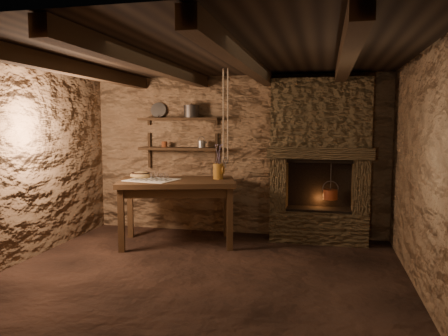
% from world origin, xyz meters
% --- Properties ---
extents(floor, '(4.50, 4.50, 0.00)m').
position_xyz_m(floor, '(0.00, 0.00, 0.00)').
color(floor, black).
rests_on(floor, ground).
extents(back_wall, '(4.50, 0.04, 2.40)m').
position_xyz_m(back_wall, '(0.00, 2.00, 1.20)').
color(back_wall, brown).
rests_on(back_wall, floor).
extents(front_wall, '(4.50, 0.04, 2.40)m').
position_xyz_m(front_wall, '(0.00, -2.00, 1.20)').
color(front_wall, brown).
rests_on(front_wall, floor).
extents(left_wall, '(0.04, 4.00, 2.40)m').
position_xyz_m(left_wall, '(-2.25, 0.00, 1.20)').
color(left_wall, brown).
rests_on(left_wall, floor).
extents(right_wall, '(0.04, 4.00, 2.40)m').
position_xyz_m(right_wall, '(2.25, 0.00, 1.20)').
color(right_wall, brown).
rests_on(right_wall, floor).
extents(ceiling, '(4.50, 4.00, 0.04)m').
position_xyz_m(ceiling, '(0.00, 0.00, 2.40)').
color(ceiling, black).
rests_on(ceiling, back_wall).
extents(beam_far_left, '(0.14, 3.95, 0.16)m').
position_xyz_m(beam_far_left, '(-1.50, 0.00, 2.31)').
color(beam_far_left, black).
rests_on(beam_far_left, ceiling).
extents(beam_mid_left, '(0.14, 3.95, 0.16)m').
position_xyz_m(beam_mid_left, '(-0.50, 0.00, 2.31)').
color(beam_mid_left, black).
rests_on(beam_mid_left, ceiling).
extents(beam_mid_right, '(0.14, 3.95, 0.16)m').
position_xyz_m(beam_mid_right, '(0.50, 0.00, 2.31)').
color(beam_mid_right, black).
rests_on(beam_mid_right, ceiling).
extents(beam_far_right, '(0.14, 3.95, 0.16)m').
position_xyz_m(beam_far_right, '(1.50, 0.00, 2.31)').
color(beam_far_right, black).
rests_on(beam_far_right, ceiling).
extents(shelf_lower, '(1.25, 0.30, 0.04)m').
position_xyz_m(shelf_lower, '(-0.85, 1.84, 1.30)').
color(shelf_lower, black).
rests_on(shelf_lower, back_wall).
extents(shelf_upper, '(1.25, 0.30, 0.04)m').
position_xyz_m(shelf_upper, '(-0.85, 1.84, 1.75)').
color(shelf_upper, black).
rests_on(shelf_upper, back_wall).
extents(hearth, '(1.43, 0.51, 2.30)m').
position_xyz_m(hearth, '(1.25, 1.77, 1.23)').
color(hearth, '#3A2D1D').
rests_on(hearth, floor).
extents(work_table, '(1.77, 1.31, 0.90)m').
position_xyz_m(work_table, '(-0.68, 1.19, 0.49)').
color(work_table, '#372313').
rests_on(work_table, floor).
extents(linen_cloth, '(0.74, 0.64, 0.01)m').
position_xyz_m(linen_cloth, '(-1.00, 1.08, 0.91)').
color(linen_cloth, beige).
rests_on(linen_cloth, work_table).
extents(pewter_cutlery_row, '(0.57, 0.31, 0.01)m').
position_xyz_m(pewter_cutlery_row, '(-1.00, 1.06, 0.92)').
color(pewter_cutlery_row, gray).
rests_on(pewter_cutlery_row, linen_cloth).
extents(drinking_glasses, '(0.21, 0.06, 0.08)m').
position_xyz_m(drinking_glasses, '(-0.98, 1.20, 0.95)').
color(drinking_glasses, white).
rests_on(drinking_glasses, linen_cloth).
extents(stoneware_jug, '(0.18, 0.18, 0.50)m').
position_xyz_m(stoneware_jug, '(-0.14, 1.42, 1.12)').
color(stoneware_jug, '#AE6E21').
rests_on(stoneware_jug, work_table).
extents(wooden_bowl, '(0.34, 0.34, 0.11)m').
position_xyz_m(wooden_bowl, '(-1.26, 1.29, 0.94)').
color(wooden_bowl, olive).
rests_on(wooden_bowl, work_table).
extents(iron_stockpot, '(0.28, 0.28, 0.17)m').
position_xyz_m(iron_stockpot, '(-0.66, 1.84, 1.85)').
color(iron_stockpot, '#2C2927').
rests_on(iron_stockpot, shelf_upper).
extents(tin_pan, '(0.25, 0.13, 0.24)m').
position_xyz_m(tin_pan, '(-1.23, 1.94, 1.89)').
color(tin_pan, gray).
rests_on(tin_pan, shelf_upper).
extents(small_kettle, '(0.18, 0.16, 0.16)m').
position_xyz_m(small_kettle, '(-0.50, 1.84, 1.37)').
color(small_kettle, gray).
rests_on(small_kettle, shelf_lower).
extents(rusty_tin, '(0.10, 0.10, 0.09)m').
position_xyz_m(rusty_tin, '(-1.10, 1.84, 1.36)').
color(rusty_tin, '#542310').
rests_on(rusty_tin, shelf_lower).
extents(red_pot, '(0.24, 0.24, 0.54)m').
position_xyz_m(red_pot, '(1.41, 1.72, 0.70)').
color(red_pot, maroon).
rests_on(red_pot, hearth).
extents(hanging_ropes, '(0.08, 0.08, 1.20)m').
position_xyz_m(hanging_ropes, '(0.05, 1.05, 1.80)').
color(hanging_ropes, '#C4AC8A').
rests_on(hanging_ropes, ceiling).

